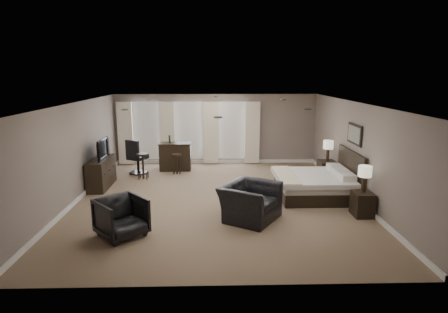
{
  "coord_description": "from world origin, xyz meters",
  "views": [
    {
      "loc": [
        -0.07,
        -9.69,
        3.35
      ],
      "look_at": [
        0.2,
        0.4,
        1.1
      ],
      "focal_mm": 30.0,
      "sensor_mm": 36.0,
      "label": 1
    }
  ],
  "objects_px": {
    "nightstand_near": "(362,204)",
    "lamp_near": "(364,179)",
    "bed": "(311,174)",
    "lamp_far": "(328,151)",
    "armchair_far": "(121,215)",
    "tv": "(100,156)",
    "bar_stool_left": "(143,166)",
    "bar_stool_right": "(177,164)",
    "armchair_near": "(250,196)",
    "nightstand_far": "(327,171)",
    "desk_chair": "(138,156)",
    "bar_counter": "(175,156)",
    "dresser": "(101,173)"
  },
  "relations": [
    {
      "from": "lamp_near",
      "to": "tv",
      "type": "relative_size",
      "value": 0.62
    },
    {
      "from": "bar_counter",
      "to": "armchair_far",
      "type": "bearing_deg",
      "value": -95.95
    },
    {
      "from": "armchair_far",
      "to": "lamp_far",
      "type": "bearing_deg",
      "value": -6.44
    },
    {
      "from": "bar_stool_left",
      "to": "bar_stool_right",
      "type": "height_order",
      "value": "bar_stool_left"
    },
    {
      "from": "lamp_far",
      "to": "nightstand_near",
      "type": "bearing_deg",
      "value": -90.0
    },
    {
      "from": "lamp_far",
      "to": "desk_chair",
      "type": "xyz_separation_m",
      "value": [
        -6.13,
        1.13,
        -0.39
      ]
    },
    {
      "from": "nightstand_near",
      "to": "armchair_far",
      "type": "relative_size",
      "value": 0.64
    },
    {
      "from": "dresser",
      "to": "desk_chair",
      "type": "bearing_deg",
      "value": 62.61
    },
    {
      "from": "dresser",
      "to": "bar_stool_left",
      "type": "xyz_separation_m",
      "value": [
        1.08,
        0.86,
        -0.01
      ]
    },
    {
      "from": "nightstand_far",
      "to": "lamp_near",
      "type": "bearing_deg",
      "value": -90.0
    },
    {
      "from": "lamp_far",
      "to": "bar_stool_left",
      "type": "bearing_deg",
      "value": 175.37
    },
    {
      "from": "nightstand_far",
      "to": "armchair_near",
      "type": "distance_m",
      "value": 4.07
    },
    {
      "from": "nightstand_far",
      "to": "desk_chair",
      "type": "height_order",
      "value": "desk_chair"
    },
    {
      "from": "bar_counter",
      "to": "armchair_near",
      "type": "bearing_deg",
      "value": -64.54
    },
    {
      "from": "desk_chair",
      "to": "bed",
      "type": "bearing_deg",
      "value": -177.75
    },
    {
      "from": "lamp_far",
      "to": "armchair_far",
      "type": "bearing_deg",
      "value": -144.5
    },
    {
      "from": "tv",
      "to": "bar_stool_left",
      "type": "height_order",
      "value": "tv"
    },
    {
      "from": "lamp_far",
      "to": "bar_counter",
      "type": "height_order",
      "value": "lamp_far"
    },
    {
      "from": "armchair_near",
      "to": "bar_stool_right",
      "type": "height_order",
      "value": "armchair_near"
    },
    {
      "from": "lamp_far",
      "to": "armchair_near",
      "type": "xyz_separation_m",
      "value": [
        -2.71,
        -3.03,
        -0.43
      ]
    },
    {
      "from": "tv",
      "to": "desk_chair",
      "type": "height_order",
      "value": "desk_chair"
    },
    {
      "from": "lamp_near",
      "to": "nightstand_near",
      "type": "bearing_deg",
      "value": 0.0
    },
    {
      "from": "bar_stool_left",
      "to": "lamp_far",
      "type": "bearing_deg",
      "value": -4.63
    },
    {
      "from": "armchair_near",
      "to": "desk_chair",
      "type": "distance_m",
      "value": 5.39
    },
    {
      "from": "bed",
      "to": "nightstand_near",
      "type": "xyz_separation_m",
      "value": [
        0.89,
        -1.45,
        -0.35
      ]
    },
    {
      "from": "desk_chair",
      "to": "dresser",
      "type": "bearing_deg",
      "value": 91.08
    },
    {
      "from": "nightstand_near",
      "to": "bar_stool_right",
      "type": "bearing_deg",
      "value": 140.63
    },
    {
      "from": "lamp_far",
      "to": "desk_chair",
      "type": "relative_size",
      "value": 0.54
    },
    {
      "from": "lamp_far",
      "to": "armchair_far",
      "type": "distance_m",
      "value": 6.76
    },
    {
      "from": "desk_chair",
      "to": "tv",
      "type": "bearing_deg",
      "value": 91.08
    },
    {
      "from": "lamp_far",
      "to": "tv",
      "type": "bearing_deg",
      "value": -176.79
    },
    {
      "from": "bed",
      "to": "nightstand_far",
      "type": "distance_m",
      "value": 1.73
    },
    {
      "from": "armchair_far",
      "to": "bar_stool_left",
      "type": "xyz_separation_m",
      "value": [
        -0.36,
        4.38,
        -0.03
      ]
    },
    {
      "from": "bed",
      "to": "lamp_far",
      "type": "xyz_separation_m",
      "value": [
        0.89,
        1.45,
        0.34
      ]
    },
    {
      "from": "armchair_near",
      "to": "bar_counter",
      "type": "distance_m",
      "value": 5.12
    },
    {
      "from": "armchair_far",
      "to": "desk_chair",
      "type": "distance_m",
      "value": 5.09
    },
    {
      "from": "nightstand_near",
      "to": "tv",
      "type": "height_order",
      "value": "tv"
    },
    {
      "from": "lamp_near",
      "to": "dresser",
      "type": "bearing_deg",
      "value": 160.05
    },
    {
      "from": "nightstand_near",
      "to": "lamp_near",
      "type": "height_order",
      "value": "lamp_near"
    },
    {
      "from": "nightstand_near",
      "to": "tv",
      "type": "distance_m",
      "value": 7.39
    },
    {
      "from": "nightstand_far",
      "to": "dresser",
      "type": "relative_size",
      "value": 0.44
    },
    {
      "from": "lamp_near",
      "to": "armchair_far",
      "type": "relative_size",
      "value": 0.71
    },
    {
      "from": "bed",
      "to": "armchair_near",
      "type": "distance_m",
      "value": 2.41
    },
    {
      "from": "lamp_far",
      "to": "armchair_far",
      "type": "relative_size",
      "value": 0.71
    },
    {
      "from": "nightstand_near",
      "to": "desk_chair",
      "type": "xyz_separation_m",
      "value": [
        -6.13,
        4.03,
        0.3
      ]
    },
    {
      "from": "lamp_far",
      "to": "bed",
      "type": "bearing_deg",
      "value": -121.54
    },
    {
      "from": "lamp_near",
      "to": "bed",
      "type": "bearing_deg",
      "value": 121.54
    },
    {
      "from": "armchair_far",
      "to": "bar_stool_right",
      "type": "xyz_separation_m",
      "value": [
        0.68,
        4.96,
        -0.11
      ]
    },
    {
      "from": "nightstand_far",
      "to": "desk_chair",
      "type": "relative_size",
      "value": 0.56
    },
    {
      "from": "dresser",
      "to": "bar_stool_left",
      "type": "distance_m",
      "value": 1.38
    }
  ]
}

